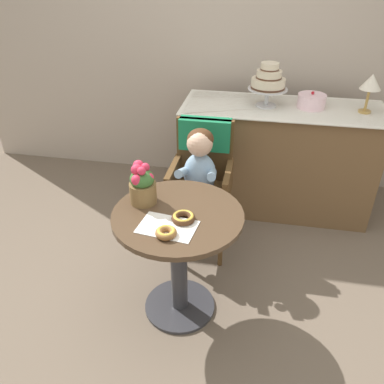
% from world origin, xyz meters
% --- Properties ---
extents(ground_plane, '(8.00, 8.00, 0.00)m').
position_xyz_m(ground_plane, '(0.00, 0.00, 0.00)').
color(ground_plane, '#6B5B4C').
extents(back_wall, '(4.80, 0.10, 2.70)m').
position_xyz_m(back_wall, '(0.00, 1.85, 1.35)').
color(back_wall, '#B2A393').
rests_on(back_wall, ground).
extents(cafe_table, '(0.72, 0.72, 0.72)m').
position_xyz_m(cafe_table, '(0.00, 0.00, 0.51)').
color(cafe_table, '#4C3826').
rests_on(cafe_table, ground).
extents(wicker_chair, '(0.42, 0.45, 0.95)m').
position_xyz_m(wicker_chair, '(0.02, 0.71, 0.64)').
color(wicker_chair, brown).
rests_on(wicker_chair, ground).
extents(seated_child, '(0.27, 0.32, 0.73)m').
position_xyz_m(seated_child, '(0.02, 0.56, 0.68)').
color(seated_child, '#8CADCC').
rests_on(seated_child, ground).
extents(paper_napkin, '(0.32, 0.23, 0.00)m').
position_xyz_m(paper_napkin, '(-0.02, -0.13, 0.72)').
color(paper_napkin, white).
rests_on(paper_napkin, cafe_table).
extents(donut_front, '(0.11, 0.11, 0.04)m').
position_xyz_m(donut_front, '(-0.01, -0.20, 0.74)').
color(donut_front, '#936033').
rests_on(donut_front, cafe_table).
extents(donut_mid, '(0.13, 0.13, 0.04)m').
position_xyz_m(donut_mid, '(0.04, -0.06, 0.74)').
color(donut_mid, '#4C2D19').
rests_on(donut_mid, cafe_table).
extents(flower_vase, '(0.15, 0.15, 0.24)m').
position_xyz_m(flower_vase, '(-0.21, 0.08, 0.84)').
color(flower_vase, brown).
rests_on(flower_vase, cafe_table).
extents(display_counter, '(1.56, 0.62, 0.90)m').
position_xyz_m(display_counter, '(0.55, 1.30, 0.45)').
color(display_counter, brown).
rests_on(display_counter, ground).
extents(tiered_cake_stand, '(0.30, 0.30, 0.33)m').
position_xyz_m(tiered_cake_stand, '(0.42, 1.30, 1.09)').
color(tiered_cake_stand, silver).
rests_on(tiered_cake_stand, display_counter).
extents(round_layer_cake, '(0.21, 0.21, 0.13)m').
position_xyz_m(round_layer_cake, '(0.75, 1.33, 0.95)').
color(round_layer_cake, silver).
rests_on(round_layer_cake, display_counter).
extents(table_lamp, '(0.15, 0.15, 0.28)m').
position_xyz_m(table_lamp, '(1.14, 1.29, 1.12)').
color(table_lamp, '#B28C47').
rests_on(table_lamp, display_counter).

